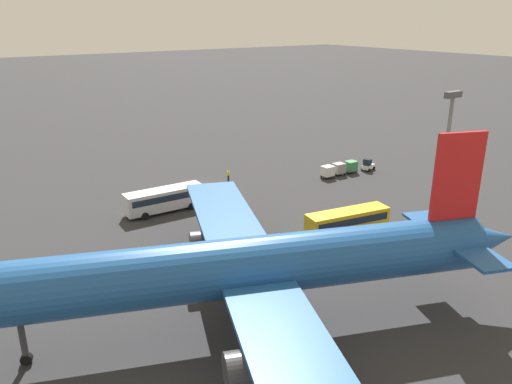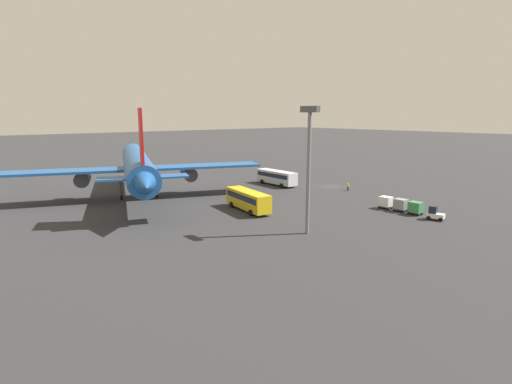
% 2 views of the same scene
% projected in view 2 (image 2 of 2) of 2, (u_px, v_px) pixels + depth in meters
% --- Properties ---
extents(ground_plane, '(600.00, 600.00, 0.00)m').
position_uv_depth(ground_plane, '(331.00, 186.00, 88.02)').
color(ground_plane, '#2D2D30').
extents(airplane, '(51.64, 45.38, 16.49)m').
position_uv_depth(airplane, '(137.00, 165.00, 75.61)').
color(airplane, '#1E5193').
rests_on(airplane, ground).
extents(shuttle_bus_near, '(11.05, 3.48, 3.22)m').
position_uv_depth(shuttle_bus_near, '(277.00, 176.00, 89.50)').
color(shuttle_bus_near, silver).
rests_on(shuttle_bus_near, ground).
extents(shuttle_bus_far, '(11.03, 4.43, 3.29)m').
position_uv_depth(shuttle_bus_far, '(248.00, 199.00, 65.52)').
color(shuttle_bus_far, gold).
rests_on(shuttle_bus_far, ground).
extents(baggage_tug, '(2.63, 2.10, 2.10)m').
position_uv_depth(baggage_tug, '(435.00, 214.00, 59.97)').
color(baggage_tug, white).
rests_on(baggage_tug, ground).
extents(worker_person, '(0.38, 0.38, 1.74)m').
position_uv_depth(worker_person, '(348.00, 186.00, 83.09)').
color(worker_person, '#1E1E2D').
rests_on(worker_person, ground).
extents(cargo_cart_green, '(2.00, 1.68, 2.06)m').
position_uv_depth(cargo_cart_green, '(415.00, 207.00, 62.98)').
color(cargo_cart_green, '#38383D').
rests_on(cargo_cart_green, ground).
extents(cargo_cart_grey, '(2.00, 1.68, 2.06)m').
position_uv_depth(cargo_cart_grey, '(401.00, 204.00, 65.09)').
color(cargo_cart_grey, '#38383D').
rests_on(cargo_cart_grey, ground).
extents(cargo_cart_white, '(2.00, 1.68, 2.06)m').
position_uv_depth(cargo_cart_white, '(386.00, 202.00, 67.00)').
color(cargo_cart_white, '#38383D').
rests_on(cargo_cart_white, ground).
extents(light_pole, '(2.80, 0.70, 16.66)m').
position_uv_depth(light_pole, '(309.00, 157.00, 51.24)').
color(light_pole, slate).
rests_on(light_pole, ground).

